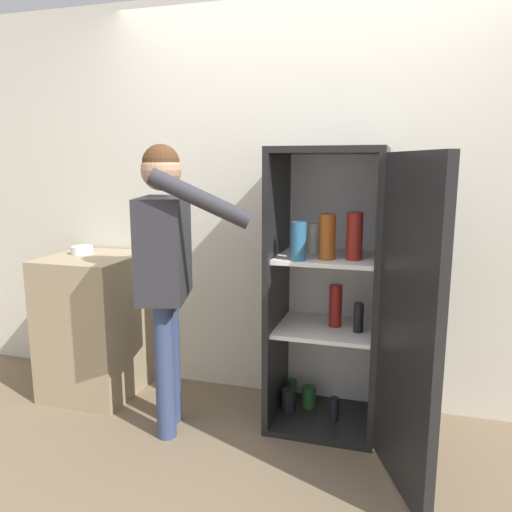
{
  "coord_description": "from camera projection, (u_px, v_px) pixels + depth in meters",
  "views": [
    {
      "loc": [
        0.6,
        -2.12,
        1.53
      ],
      "look_at": [
        -0.23,
        0.65,
        0.99
      ],
      "focal_mm": 35.0,
      "sensor_mm": 36.0,
      "label": 1
    }
  ],
  "objects": [
    {
      "name": "person",
      "position": [
        166.0,
        255.0,
        2.73
      ],
      "size": [
        0.72,
        0.55,
        1.63
      ],
      "color": "#384770",
      "rests_on": "ground_plane"
    },
    {
      "name": "refrigerator",
      "position": [
        343.0,
        296.0,
        2.75
      ],
      "size": [
        0.89,
        1.12,
        1.61
      ],
      "color": "black",
      "rests_on": "ground_plane"
    },
    {
      "name": "wall_back",
      "position": [
        306.0,
        204.0,
        3.13
      ],
      "size": [
        7.0,
        0.06,
        2.55
      ],
      "color": "silver",
      "rests_on": "ground_plane"
    },
    {
      "name": "bowl",
      "position": [
        82.0,
        250.0,
        3.32
      ],
      "size": [
        0.14,
        0.14,
        0.05
      ],
      "color": "white",
      "rests_on": "counter"
    },
    {
      "name": "ground_plane",
      "position": [
        263.0,
        479.0,
        2.44
      ],
      "size": [
        12.0,
        12.0,
        0.0
      ],
      "primitive_type": "plane",
      "color": "#7A664C"
    },
    {
      "name": "counter",
      "position": [
        96.0,
        324.0,
        3.33
      ],
      "size": [
        0.56,
        0.6,
        0.93
      ],
      "color": "tan",
      "rests_on": "ground_plane"
    }
  ]
}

